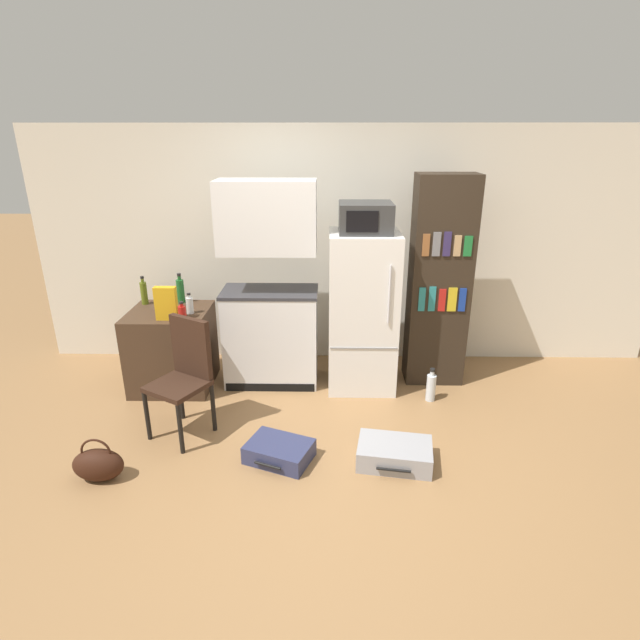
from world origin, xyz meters
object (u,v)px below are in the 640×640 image
(side_table, at_px, (172,349))
(bottle_ketchup_red, at_px, (182,314))
(bottle_green_tall, at_px, (180,290))
(cereal_box, at_px, (166,303))
(suitcase_small_flat, at_px, (394,454))
(kitchen_hutch, at_px, (270,295))
(bottle_amber_beer, at_px, (162,305))
(bottle_clear_short, at_px, (190,305))
(refrigerator, at_px, (362,312))
(suitcase_large_flat, at_px, (279,451))
(water_bottle_front, at_px, (431,387))
(bookshelf, at_px, (439,283))
(chair, at_px, (185,369))
(bottle_olive_oil, at_px, (144,292))
(microwave, at_px, (365,218))
(handbag, at_px, (98,464))

(side_table, height_order, bottle_ketchup_red, bottle_ketchup_red)
(bottle_green_tall, distance_m, cereal_box, 0.48)
(suitcase_small_flat, bearing_deg, kitchen_hutch, 137.41)
(bottle_amber_beer, relative_size, bottle_clear_short, 0.80)
(refrigerator, distance_m, suitcase_large_flat, 1.56)
(suitcase_small_flat, relative_size, water_bottle_front, 1.84)
(bottle_amber_beer, bearing_deg, bookshelf, 3.88)
(refrigerator, height_order, chair, refrigerator)
(bottle_olive_oil, relative_size, water_bottle_front, 0.86)
(microwave, xyz_separation_m, cereal_box, (-1.75, -0.26, -0.71))
(side_table, height_order, handbag, side_table)
(bookshelf, distance_m, suitcase_small_flat, 1.75)
(chair, bearing_deg, bookshelf, 53.61)
(kitchen_hutch, bearing_deg, cereal_box, -160.24)
(bottle_green_tall, distance_m, handbag, 1.87)
(cereal_box, relative_size, suitcase_small_flat, 0.51)
(bottle_green_tall, distance_m, suitcase_large_flat, 1.98)
(suitcase_small_flat, bearing_deg, chair, 174.22)
(microwave, bearing_deg, bottle_amber_beer, -178.56)
(bottle_ketchup_red, relative_size, suitcase_small_flat, 0.32)
(side_table, xyz_separation_m, chair, (0.35, -0.79, 0.18))
(bookshelf, bearing_deg, bottle_clear_short, -174.43)
(bookshelf, distance_m, bottle_amber_beer, 2.59)
(suitcase_small_flat, bearing_deg, bottle_green_tall, 151.53)
(bottle_ketchup_red, height_order, chair, chair)
(side_table, distance_m, bottle_amber_beer, 0.45)
(bottle_ketchup_red, xyz_separation_m, bottle_green_tall, (-0.16, 0.55, 0.04))
(water_bottle_front, bearing_deg, microwave, 153.09)
(microwave, relative_size, bottle_amber_beer, 2.98)
(bookshelf, bearing_deg, suitcase_small_flat, -111.31)
(bottle_amber_beer, bearing_deg, side_table, 1.84)
(side_table, height_order, microwave, microwave)
(side_table, xyz_separation_m, bookshelf, (2.53, 0.17, 0.61))
(bottle_clear_short, bearing_deg, side_table, 167.01)
(refrigerator, xyz_separation_m, suitcase_large_flat, (-0.68, -1.23, -0.68))
(microwave, height_order, bottle_olive_oil, microwave)
(kitchen_hutch, distance_m, suitcase_large_flat, 1.54)
(kitchen_hutch, height_order, bottle_clear_short, kitchen_hutch)
(side_table, bearing_deg, handbag, -95.06)
(side_table, xyz_separation_m, bottle_olive_oil, (-0.28, 0.21, 0.50))
(bottle_ketchup_red, height_order, bottle_green_tall, bottle_green_tall)
(suitcase_small_flat, bearing_deg, refrigerator, 106.94)
(refrigerator, xyz_separation_m, bottle_olive_oil, (-2.09, 0.16, 0.13))
(bottle_green_tall, bearing_deg, bottle_amber_beer, -111.40)
(side_table, bearing_deg, chair, -65.75)
(chair, bearing_deg, bottle_ketchup_red, 134.71)
(refrigerator, bearing_deg, bottle_olive_oil, 175.67)
(bottle_clear_short, bearing_deg, chair, -79.99)
(kitchen_hutch, xyz_separation_m, suitcase_large_flat, (0.19, -1.29, -0.82))
(suitcase_small_flat, distance_m, water_bottle_front, 1.04)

